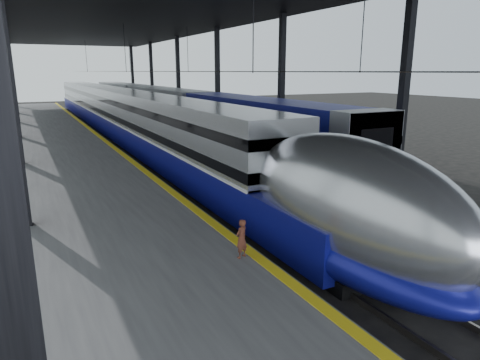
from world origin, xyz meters
TOP-DOWN VIEW (x-y plane):
  - ground at (0.00, 0.00)m, footprint 160.00×160.00m
  - platform at (-3.50, 20.00)m, footprint 6.00×80.00m
  - yellow_strip at (-0.70, 20.00)m, footprint 0.30×80.00m
  - rails at (4.50, 20.00)m, footprint 6.52×80.00m
  - canopy at (1.90, 20.00)m, footprint 18.00×75.00m
  - tgv_train at (2.00, 27.27)m, footprint 2.81×65.20m
  - second_train at (7.00, 31.09)m, footprint 2.89×56.05m
  - child at (-1.06, -0.03)m, footprint 0.43×0.37m

SIDE VIEW (x-z plane):
  - ground at x=0.00m, z-range 0.00..0.00m
  - rails at x=4.50m, z-range 0.00..0.16m
  - platform at x=-3.50m, z-range 0.00..1.00m
  - yellow_strip at x=-0.70m, z-range 1.00..1.01m
  - child at x=-1.06m, z-range 1.00..2.00m
  - tgv_train at x=2.00m, z-range -0.13..3.90m
  - second_train at x=7.00m, z-range 0.03..4.00m
  - canopy at x=1.90m, z-range 4.38..13.85m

